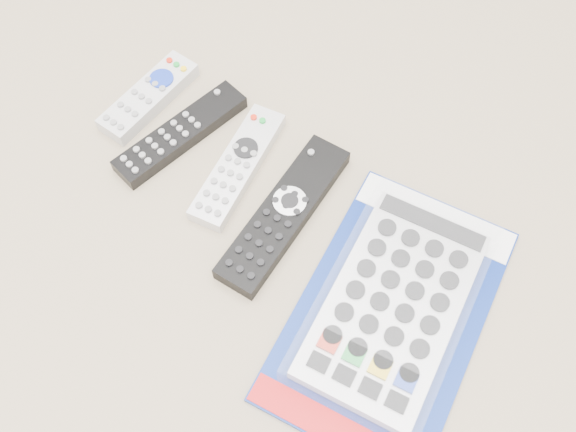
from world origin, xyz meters
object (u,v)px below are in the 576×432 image
Objects in this scene: remote_large_black at (284,214)px; jumbo_remote_packaged at (394,304)px; remote_slim_black at (180,134)px; remote_silver_dvd at (238,166)px; remote_small_grey at (149,97)px.

jumbo_remote_packaged is at bearing -11.99° from remote_large_black.
remote_slim_black reaches higher than remote_silver_dvd.
remote_slim_black is 0.10m from remote_silver_dvd.
remote_large_black is at bearing 163.46° from jumbo_remote_packaged.
remote_large_black is 0.65× the size of jumbo_remote_packaged.
remote_large_black is (0.26, -0.04, 0.00)m from remote_small_grey.
remote_small_grey reaches higher than remote_slim_black.
remote_large_black reaches higher than remote_small_grey.
remote_large_black is at bearing -8.09° from remote_small_grey.
remote_small_grey is at bearing 174.23° from remote_slim_black.
remote_slim_black is 0.86× the size of remote_large_black.
remote_slim_black is at bearing 172.16° from remote_silver_dvd.
remote_slim_black is at bearing -15.47° from remote_small_grey.
remote_small_grey reaches higher than remote_silver_dvd.
remote_slim_black is 0.37m from jumbo_remote_packaged.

